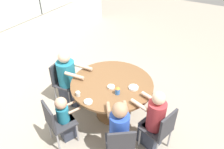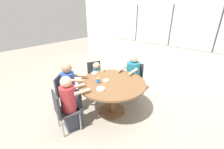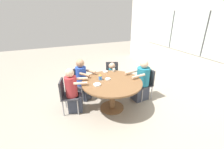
% 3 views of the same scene
% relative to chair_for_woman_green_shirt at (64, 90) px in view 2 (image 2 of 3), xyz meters
% --- Properties ---
extents(ground_plane, '(16.00, 16.00, 0.00)m').
position_rel_chair_for_woman_green_shirt_xyz_m(ground_plane, '(0.88, 0.65, -0.51)').
color(ground_plane, gray).
extents(wall_back_with_windows, '(8.40, 0.08, 2.80)m').
position_rel_chair_for_woman_green_shirt_xyz_m(wall_back_with_windows, '(0.88, 3.61, 0.92)').
color(wall_back_with_windows, white).
rests_on(wall_back_with_windows, ground_plane).
extents(dining_table, '(1.45, 1.45, 0.76)m').
position_rel_chair_for_woman_green_shirt_xyz_m(dining_table, '(0.88, 0.65, 0.11)').
color(dining_table, brown).
rests_on(dining_table, ground_plane).
extents(chair_for_woman_green_shirt, '(0.56, 0.56, 0.86)m').
position_rel_chair_for_woman_green_shirt_xyz_m(chair_for_woman_green_shirt, '(0.00, 0.00, 0.00)').
color(chair_for_woman_green_shirt, '#333338').
rests_on(chair_for_woman_green_shirt, ground_plane).
extents(chair_for_man_blue_shirt, '(0.44, 0.44, 0.86)m').
position_rel_chair_for_woman_green_shirt_xyz_m(chair_for_man_blue_shirt, '(0.77, 1.75, 0.00)').
color(chair_for_man_blue_shirt, '#333338').
rests_on(chair_for_man_blue_shirt, ground_plane).
extents(chair_for_man_teal_shirt, '(0.50, 0.50, 0.86)m').
position_rel_chair_for_woman_green_shirt_xyz_m(chair_for_man_teal_shirt, '(0.57, -0.40, 0.00)').
color(chair_for_man_teal_shirt, '#333338').
rests_on(chair_for_man_teal_shirt, ground_plane).
extents(chair_for_toddler, '(0.53, 0.53, 0.86)m').
position_rel_chair_for_woman_green_shirt_xyz_m(chair_for_toddler, '(-0.13, 1.09, 0.00)').
color(chair_for_toddler, '#333338').
rests_on(chair_for_toddler, ground_plane).
extents(person_woman_green_shirt, '(0.57, 0.53, 1.16)m').
position_rel_chair_for_woman_green_shirt_xyz_m(person_woman_green_shirt, '(0.13, 0.10, 0.03)').
color(person_woman_green_shirt, '#333847').
rests_on(person_woman_green_shirt, ground_plane).
extents(person_man_blue_shirt, '(0.41, 0.67, 1.15)m').
position_rel_chair_for_woman_green_shirt_xyz_m(person_man_blue_shirt, '(0.79, 1.58, 0.01)').
color(person_man_blue_shirt, '#333847').
rests_on(person_man_blue_shirt, ground_plane).
extents(person_man_teal_shirt, '(0.41, 0.56, 1.13)m').
position_rel_chair_for_woman_green_shirt_xyz_m(person_man_teal_shirt, '(0.62, -0.24, 0.01)').
color(person_man_teal_shirt, '#333847').
rests_on(person_man_teal_shirt, ground_plane).
extents(person_toddler, '(0.41, 0.33, 0.91)m').
position_rel_chair_for_woman_green_shirt_xyz_m(person_toddler, '(0.02, 1.03, -0.07)').
color(person_toddler, '#333847').
rests_on(person_toddler, ground_plane).
extents(coffee_mug, '(0.08, 0.07, 0.08)m').
position_rel_chair_for_woman_green_shirt_xyz_m(coffee_mug, '(0.31, 0.96, 0.29)').
color(coffee_mug, beige).
rests_on(coffee_mug, dining_table).
extents(sippy_cup, '(0.08, 0.08, 0.15)m').
position_rel_chair_for_woman_green_shirt_xyz_m(sippy_cup, '(0.68, 0.43, 0.33)').
color(sippy_cup, blue).
rests_on(sippy_cup, dining_table).
extents(bowl_white_shallow, '(0.13, 0.13, 0.03)m').
position_rel_chair_for_woman_green_shirt_xyz_m(bowl_white_shallow, '(0.26, 0.72, 0.27)').
color(bowl_white_shallow, white).
rests_on(bowl_white_shallow, dining_table).
extents(bowl_cereal, '(0.13, 0.13, 0.04)m').
position_rel_chair_for_woman_green_shirt_xyz_m(bowl_cereal, '(0.76, 0.60, 0.27)').
color(bowl_cereal, silver).
rests_on(bowl_cereal, dining_table).
extents(bowl_fruit, '(0.16, 0.16, 0.03)m').
position_rel_chair_for_woman_green_shirt_xyz_m(bowl_fruit, '(0.93, 0.26, 0.27)').
color(bowl_fruit, white).
rests_on(bowl_fruit, dining_table).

